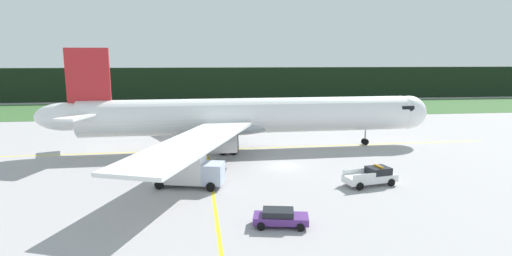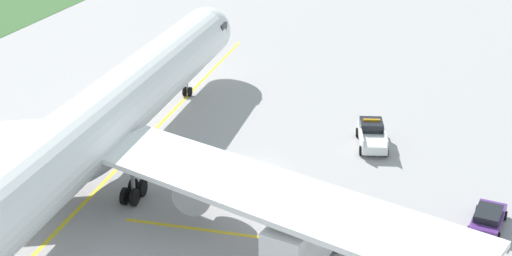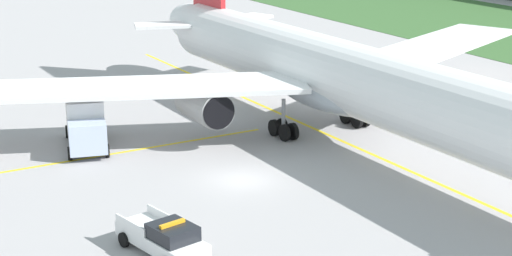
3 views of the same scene
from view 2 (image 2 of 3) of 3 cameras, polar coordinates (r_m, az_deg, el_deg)
ground at (r=52.80m, az=-0.44°, el=-3.59°), size 320.00×320.00×0.00m
taxiway_centerline_main at (r=53.60m, az=-11.53°, el=-3.66°), size 72.04×2.10×0.01m
taxiway_centerline_spur at (r=43.95m, az=11.82°, el=-10.08°), size 1.20×35.86×0.01m
airliner at (r=51.07m, az=-12.32°, el=0.45°), size 54.10×53.74×13.82m
ops_pickup_truck at (r=57.68m, az=9.31°, el=-0.52°), size 5.62×3.11×1.94m
catering_truck at (r=41.32m, az=3.83°, el=-8.92°), size 7.15×4.05×3.63m
staff_car at (r=47.89m, az=18.20°, el=-6.89°), size 4.41×2.59×1.30m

